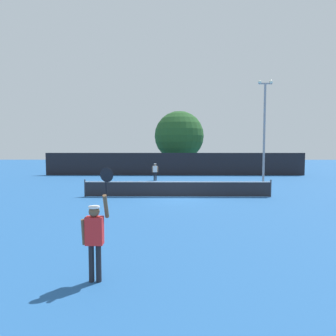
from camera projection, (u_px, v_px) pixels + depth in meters
name	position (u px, v px, depth m)	size (l,w,h in m)	color
ground_plane	(177.00, 197.00, 17.92)	(120.00, 120.00, 0.00)	#235693
tennis_net	(177.00, 189.00, 17.89)	(11.49, 0.08, 1.07)	#232328
perimeter_fence	(175.00, 164.00, 32.40)	(28.77, 0.12, 2.49)	black
player_serving	(95.00, 232.00, 6.44)	(0.67, 0.40, 2.55)	red
player_receiving	(155.00, 170.00, 26.99)	(0.57, 0.23, 1.58)	white
tennis_ball	(178.00, 191.00, 20.06)	(0.07, 0.07, 0.07)	#CCE033
light_pole	(264.00, 126.00, 23.77)	(1.18, 0.28, 8.48)	gray
large_tree	(179.00, 136.00, 38.00)	(6.41, 6.41, 7.82)	brown
parked_car_near	(245.00, 164.00, 40.99)	(2.14, 4.30, 1.69)	black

